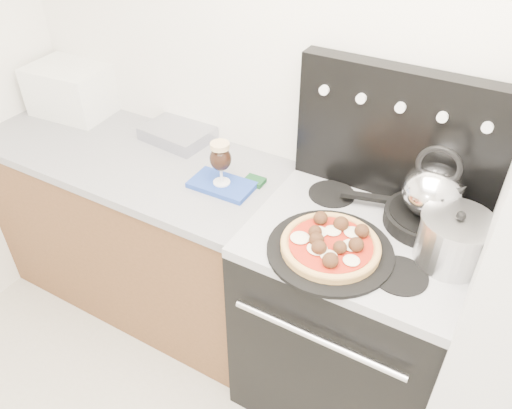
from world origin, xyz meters
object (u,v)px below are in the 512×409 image
Objects in this scene: stove_body at (347,320)px; oven_mitt at (222,185)px; stock_pot at (453,241)px; beer_glass at (221,163)px; pizza at (331,244)px; tea_kettle at (433,187)px; toaster_oven at (72,89)px; base_cabinet at (143,232)px; skillet at (425,219)px; pizza_pan at (330,250)px.

oven_mitt is (-0.59, 0.00, 0.47)m from stove_body.
stock_pot is at bearing -0.07° from oven_mitt.
stove_body is 4.73× the size of beer_glass.
beer_glass is at bearing 179.77° from stove_body.
stove_body is 2.66× the size of pizza.
tea_kettle is at bearing 10.53° from beer_glass.
toaster_oven is 1.68× the size of tea_kettle.
base_cabinet is at bearing 177.48° from beer_glass.
skillet is (1.78, -0.05, -0.07)m from toaster_oven.
base_cabinet is 5.01× the size of skillet.
base_cabinet is 1.11m from stove_body.
beer_glass is at bearing 179.93° from stock_pot.
pizza is at bearing -155.72° from stock_pot.
beer_glass reaches higher than pizza.
toaster_oven is 2.04× the size of beer_glass.
stock_pot is (0.89, -0.00, -0.01)m from beer_glass.
stock_pot is (0.35, 0.16, 0.07)m from pizza_pan.
tea_kettle is (1.78, -0.05, 0.07)m from toaster_oven.
stove_body is 3.90× the size of tea_kettle.
beer_glass is 0.79m from tea_kettle.
pizza is (1.54, -0.35, -0.06)m from toaster_oven.
toaster_oven reaches higher than pizza.
base_cabinet is 4.38× the size of pizza.
pizza_pan is at bearing -109.95° from stove_body.
toaster_oven is 1.69× the size of stock_pot.
toaster_oven reaches higher than stock_pot.
skillet is (0.23, 0.30, -0.01)m from pizza.
pizza is at bearing -16.58° from oven_mitt.
base_cabinet is 3.41× the size of pizza_pan.
stock_pot reaches higher than pizza_pan.
skillet reaches higher than oven_mitt.
toaster_oven reaches higher than pizza_pan.
tea_kettle reaches higher than beer_glass.
base_cabinet is 0.78m from beer_glass.
pizza reaches higher than pizza_pan.
pizza reaches higher than skillet.
toaster_oven is at bearing 178.36° from skillet.
tea_kettle reaches higher than stock_pot.
stove_body is 0.51m from pizza_pan.
base_cabinet is 0.79m from toaster_oven.
skillet is at bearing 52.21° from pizza.
pizza_pan is at bearing -137.07° from tea_kettle.
tea_kettle is at bearing 52.21° from pizza_pan.
toaster_oven is at bearing 174.12° from stock_pot.
pizza_pan is 0.41m from tea_kettle.
oven_mitt is 0.88× the size of skillet.
toaster_oven is at bearing 169.09° from oven_mitt.
stock_pot is at bearing 0.26° from stove_body.
base_cabinet is 5.69× the size of oven_mitt.
oven_mitt is 0.10m from beer_glass.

